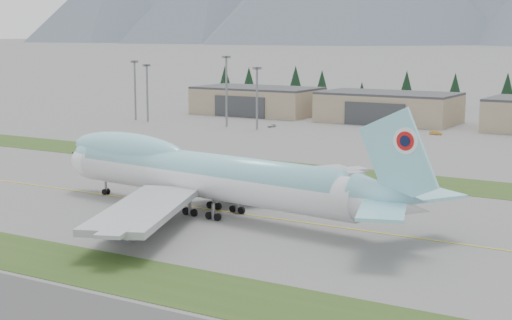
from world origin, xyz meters
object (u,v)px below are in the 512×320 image
Objects in this scene: service_vehicle_a at (272,127)px; service_vehicle_b at (436,135)px; hangar_center at (389,107)px; boeing_747_freighter at (205,174)px; hangar_left at (257,101)px.

service_vehicle_a is 55.28m from service_vehicle_b.
hangar_center is 36.71m from service_vehicle_b.
boeing_747_freighter is 130.26m from service_vehicle_a.
boeing_747_freighter is 1.68× the size of hangar_left.
service_vehicle_b is (80.96, -25.39, -5.39)m from hangar_left.
hangar_left is 55.00m from hangar_center.
service_vehicle_b is at bearing 20.94° from service_vehicle_a.
hangar_center is at bearing 40.11° from service_vehicle_b.
hangar_left is 11.99× the size of service_vehicle_b.
service_vehicle_b is (54.55, 8.97, 0.00)m from service_vehicle_a.
hangar_center is (-25.79, 152.52, -1.58)m from boeing_747_freighter.
hangar_left is 13.75× the size of service_vehicle_a.
service_vehicle_b is (0.17, 127.13, -6.97)m from boeing_747_freighter.
hangar_center is 11.99× the size of service_vehicle_b.
boeing_747_freighter reaches higher than service_vehicle_a.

